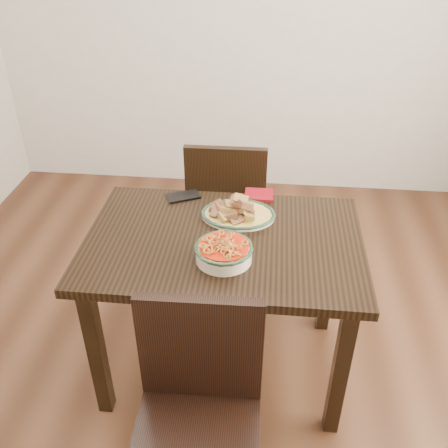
# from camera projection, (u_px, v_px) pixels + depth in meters

# --- Properties ---
(floor) EXTENTS (3.50, 3.50, 0.00)m
(floor) POSITION_uv_depth(u_px,v_px,m) (213.00, 344.00, 2.57)
(floor) COLOR #3D2113
(floor) RESTS_ON ground
(wall_back) EXTENTS (3.50, 0.10, 2.60)m
(wall_back) POSITION_uv_depth(u_px,v_px,m) (242.00, 9.00, 3.30)
(wall_back) COLOR beige
(wall_back) RESTS_ON ground
(dining_table) EXTENTS (1.15, 0.76, 0.75)m
(dining_table) POSITION_uv_depth(u_px,v_px,m) (224.00, 259.00, 2.11)
(dining_table) COLOR black
(dining_table) RESTS_ON ground
(chair_far) EXTENTS (0.42, 0.42, 0.89)m
(chair_far) POSITION_uv_depth(u_px,v_px,m) (227.00, 204.00, 2.77)
(chair_far) COLOR black
(chair_far) RESTS_ON ground
(chair_near) EXTENTS (0.43, 0.43, 0.89)m
(chair_near) POSITION_uv_depth(u_px,v_px,m) (198.00, 408.00, 1.67)
(chair_near) COLOR black
(chair_near) RESTS_ON ground
(fish_plate) EXTENTS (0.32, 0.25, 0.11)m
(fish_plate) POSITION_uv_depth(u_px,v_px,m) (238.00, 208.00, 2.17)
(fish_plate) COLOR beige
(fish_plate) RESTS_ON dining_table
(noodle_bowl) EXTENTS (0.23, 0.23, 0.08)m
(noodle_bowl) POSITION_uv_depth(u_px,v_px,m) (224.00, 250.00, 1.92)
(noodle_bowl) COLOR #EDE3C8
(noodle_bowl) RESTS_ON dining_table
(smartphone) EXTENTS (0.17, 0.14, 0.01)m
(smartphone) POSITION_uv_depth(u_px,v_px,m) (183.00, 196.00, 2.33)
(smartphone) COLOR black
(smartphone) RESTS_ON dining_table
(napkin) EXTENTS (0.14, 0.11, 0.01)m
(napkin) POSITION_uv_depth(u_px,v_px,m) (259.00, 195.00, 2.34)
(napkin) COLOR maroon
(napkin) RESTS_ON dining_table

